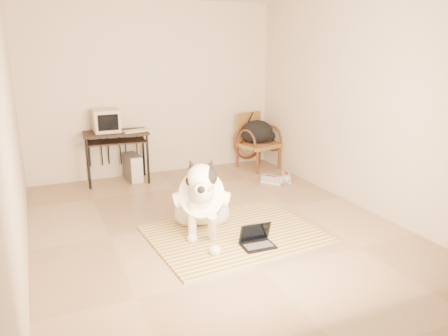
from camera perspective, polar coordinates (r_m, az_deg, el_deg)
floor at (r=5.32m, az=-2.12°, el=-6.82°), size 4.50×4.50×0.00m
wall_back at (r=7.08m, az=-9.13°, el=10.06°), size 4.50×0.00×4.50m
wall_front at (r=3.01m, az=13.73°, el=1.83°), size 4.50×0.00×4.50m
wall_left at (r=4.62m, az=-26.15°, el=5.49°), size 0.00×4.50×4.50m
wall_right at (r=5.98m, az=16.05°, el=8.56°), size 0.00×4.50×4.50m
rug at (r=4.92m, az=1.41°, el=-8.64°), size 1.91×1.52×0.02m
dog at (r=4.85m, az=-2.90°, el=-4.27°), size 0.72×1.32×0.97m
laptop at (r=4.63m, az=4.31°, el=-9.39°), size 0.35×0.26×0.24m
computer_desk at (r=6.74m, az=-13.90°, el=3.67°), size 0.99×0.61×0.78m
crt_monitor at (r=6.75m, az=-15.12°, el=5.99°), size 0.37×0.36×0.33m
desk_keyboard at (r=6.68m, az=-11.34°, el=4.80°), size 0.43×0.23×0.03m
pc_tower at (r=6.88m, az=-11.80°, el=0.05°), size 0.22×0.46×0.42m
rattan_chair at (r=7.43m, az=4.27°, el=3.55°), size 0.73×0.72×0.92m
backpack at (r=7.33m, az=4.55°, el=4.57°), size 0.59×0.45×0.41m
sneaker_left at (r=6.70m, az=6.25°, el=-1.54°), size 0.30×0.33×0.11m
sneaker_right at (r=6.85m, az=8.11°, el=-1.21°), size 0.28×0.35×0.12m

